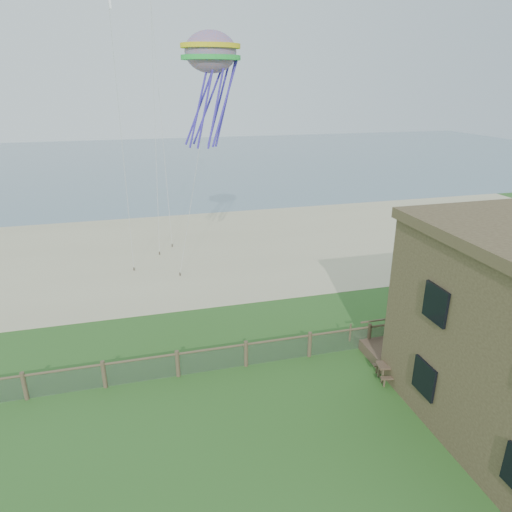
{
  "coord_description": "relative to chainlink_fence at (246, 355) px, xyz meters",
  "views": [
    {
      "loc": [
        -4.0,
        -10.86,
        11.77
      ],
      "look_at": [
        0.99,
        8.0,
        4.42
      ],
      "focal_mm": 32.0,
      "sensor_mm": 36.0,
      "label": 1
    }
  ],
  "objects": [
    {
      "name": "ground",
      "position": [
        0.0,
        -6.0,
        -0.55
      ],
      "size": [
        160.0,
        160.0,
        0.0
      ],
      "primitive_type": "plane",
      "color": "#2C571E",
      "rests_on": "ground"
    },
    {
      "name": "chainlink_fence",
      "position": [
        0.0,
        0.0,
        0.0
      ],
      "size": [
        36.2,
        0.2,
        1.25
      ],
      "primitive_type": null,
      "color": "#473B28",
      "rests_on": "ground"
    },
    {
      "name": "picnic_table",
      "position": [
        5.86,
        -2.57,
        -0.22
      ],
      "size": [
        1.75,
        1.44,
        0.66
      ],
      "primitive_type": null,
      "rotation": [
        0.0,
        0.0,
        -0.18
      ],
      "color": "brown",
      "rests_on": "ground"
    },
    {
      "name": "octopus_kite",
      "position": [
        0.22,
        8.04,
        11.14
      ],
      "size": [
        3.41,
        2.68,
        6.32
      ],
      "primitive_type": null,
      "rotation": [
        0.0,
        0.0,
        0.18
      ],
      "color": "orange"
    },
    {
      "name": "motel_deck",
      "position": [
        13.0,
        -1.0,
        -0.3
      ],
      "size": [
        15.0,
        2.0,
        0.5
      ],
      "primitive_type": "cube",
      "color": "brown",
      "rests_on": "ground"
    },
    {
      "name": "ocean",
      "position": [
        0.0,
        60.0,
        -0.55
      ],
      "size": [
        160.0,
        68.0,
        0.02
      ],
      "primitive_type": "cube",
      "color": "slate",
      "rests_on": "ground"
    },
    {
      "name": "sand_beach",
      "position": [
        0.0,
        16.0,
        -0.55
      ],
      "size": [
        72.0,
        20.0,
        0.02
      ],
      "primitive_type": "cube",
      "color": "tan",
      "rests_on": "ground"
    }
  ]
}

